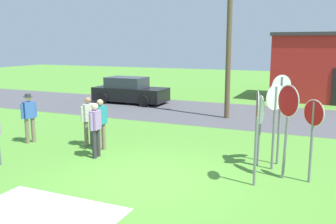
{
  "coord_description": "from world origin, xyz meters",
  "views": [
    {
      "loc": [
        4.01,
        -8.03,
        3.46
      ],
      "look_at": [
        -0.6,
        2.57,
        1.3
      ],
      "focal_mm": 39.47,
      "sensor_mm": 36.0,
      "label": 1
    }
  ],
  "objects_px": {
    "utility_pole": "(229,24)",
    "person_in_teal": "(100,121)",
    "stop_sign_tallest": "(275,112)",
    "person_with_sunhat": "(95,127)",
    "person_in_dark_shirt": "(29,114)",
    "stop_sign_rear_left": "(257,123)",
    "stop_sign_nearest": "(287,114)",
    "stop_sign_low_front": "(260,118)",
    "parked_car_on_street": "(130,91)",
    "stop_sign_rear_right": "(313,127)",
    "person_on_left": "(88,118)",
    "stop_sign_leaning_right": "(280,105)"
  },
  "relations": [
    {
      "from": "stop_sign_low_front",
      "to": "stop_sign_nearest",
      "type": "bearing_deg",
      "value": -43.61
    },
    {
      "from": "stop_sign_nearest",
      "to": "person_on_left",
      "type": "distance_m",
      "value": 6.52
    },
    {
      "from": "parked_car_on_street",
      "to": "stop_sign_rear_right",
      "type": "height_order",
      "value": "stop_sign_rear_right"
    },
    {
      "from": "stop_sign_leaning_right",
      "to": "person_on_left",
      "type": "xyz_separation_m",
      "value": [
        -6.15,
        -0.58,
        -0.75
      ]
    },
    {
      "from": "stop_sign_rear_left",
      "to": "person_with_sunhat",
      "type": "xyz_separation_m",
      "value": [
        -4.89,
        0.37,
        -0.63
      ]
    },
    {
      "from": "stop_sign_rear_left",
      "to": "stop_sign_low_front",
      "type": "distance_m",
      "value": 1.61
    },
    {
      "from": "stop_sign_tallest",
      "to": "stop_sign_rear_left",
      "type": "bearing_deg",
      "value": -99.37
    },
    {
      "from": "stop_sign_leaning_right",
      "to": "person_in_teal",
      "type": "xyz_separation_m",
      "value": [
        -5.5,
        -0.83,
        -0.75
      ]
    },
    {
      "from": "stop_sign_nearest",
      "to": "utility_pole",
      "type": "bearing_deg",
      "value": 115.36
    },
    {
      "from": "utility_pole",
      "to": "person_with_sunhat",
      "type": "height_order",
      "value": "utility_pole"
    },
    {
      "from": "stop_sign_leaning_right",
      "to": "stop_sign_rear_right",
      "type": "xyz_separation_m",
      "value": [
        0.92,
        -1.15,
        -0.3
      ]
    },
    {
      "from": "person_with_sunhat",
      "to": "person_in_dark_shirt",
      "type": "distance_m",
      "value": 3.17
    },
    {
      "from": "utility_pole",
      "to": "stop_sign_tallest",
      "type": "height_order",
      "value": "utility_pole"
    },
    {
      "from": "parked_car_on_street",
      "to": "stop_sign_rear_left",
      "type": "relative_size",
      "value": 1.82
    },
    {
      "from": "utility_pole",
      "to": "person_on_left",
      "type": "height_order",
      "value": "utility_pole"
    },
    {
      "from": "utility_pole",
      "to": "person_in_teal",
      "type": "relative_size",
      "value": 4.87
    },
    {
      "from": "utility_pole",
      "to": "person_in_teal",
      "type": "height_order",
      "value": "utility_pole"
    },
    {
      "from": "utility_pole",
      "to": "stop_sign_rear_right",
      "type": "height_order",
      "value": "utility_pole"
    },
    {
      "from": "parked_car_on_street",
      "to": "stop_sign_nearest",
      "type": "height_order",
      "value": "stop_sign_nearest"
    },
    {
      "from": "utility_pole",
      "to": "stop_sign_nearest",
      "type": "bearing_deg",
      "value": -64.64
    },
    {
      "from": "stop_sign_rear_left",
      "to": "stop_sign_tallest",
      "type": "distance_m",
      "value": 1.42
    },
    {
      "from": "stop_sign_nearest",
      "to": "stop_sign_rear_right",
      "type": "height_order",
      "value": "stop_sign_nearest"
    },
    {
      "from": "stop_sign_tallest",
      "to": "stop_sign_rear_right",
      "type": "xyz_separation_m",
      "value": [
        1.0,
        -0.64,
        -0.18
      ]
    },
    {
      "from": "stop_sign_nearest",
      "to": "person_with_sunhat",
      "type": "xyz_separation_m",
      "value": [
        -5.5,
        -0.45,
        -0.74
      ]
    },
    {
      "from": "stop_sign_rear_right",
      "to": "person_on_left",
      "type": "xyz_separation_m",
      "value": [
        -7.08,
        0.58,
        -0.44
      ]
    },
    {
      "from": "person_with_sunhat",
      "to": "person_on_left",
      "type": "xyz_separation_m",
      "value": [
        -0.96,
        0.97,
        0.03
      ]
    },
    {
      "from": "stop_sign_low_front",
      "to": "person_with_sunhat",
      "type": "bearing_deg",
      "value": -165.55
    },
    {
      "from": "person_with_sunhat",
      "to": "person_in_dark_shirt",
      "type": "relative_size",
      "value": 0.97
    },
    {
      "from": "stop_sign_nearest",
      "to": "stop_sign_rear_right",
      "type": "bearing_deg",
      "value": -5.61
    },
    {
      "from": "person_in_teal",
      "to": "stop_sign_rear_left",
      "type": "bearing_deg",
      "value": -11.82
    },
    {
      "from": "stop_sign_leaning_right",
      "to": "stop_sign_rear_right",
      "type": "distance_m",
      "value": 1.51
    },
    {
      "from": "stop_sign_rear_right",
      "to": "person_in_dark_shirt",
      "type": "distance_m",
      "value": 9.26
    },
    {
      "from": "stop_sign_nearest",
      "to": "person_with_sunhat",
      "type": "bearing_deg",
      "value": -175.29
    },
    {
      "from": "stop_sign_rear_right",
      "to": "person_in_dark_shirt",
      "type": "relative_size",
      "value": 1.22
    },
    {
      "from": "person_with_sunhat",
      "to": "utility_pole",
      "type": "bearing_deg",
      "value": 74.34
    },
    {
      "from": "stop_sign_tallest",
      "to": "person_on_left",
      "type": "relative_size",
      "value": 1.41
    },
    {
      "from": "stop_sign_rear_left",
      "to": "stop_sign_nearest",
      "type": "distance_m",
      "value": 1.04
    },
    {
      "from": "stop_sign_nearest",
      "to": "stop_sign_low_front",
      "type": "bearing_deg",
      "value": 136.39
    },
    {
      "from": "person_in_teal",
      "to": "person_on_left",
      "type": "height_order",
      "value": "same"
    },
    {
      "from": "stop_sign_nearest",
      "to": "person_with_sunhat",
      "type": "relative_size",
      "value": 1.45
    },
    {
      "from": "parked_car_on_street",
      "to": "stop_sign_tallest",
      "type": "height_order",
      "value": "stop_sign_tallest"
    },
    {
      "from": "stop_sign_tallest",
      "to": "stop_sign_rear_right",
      "type": "bearing_deg",
      "value": -32.51
    },
    {
      "from": "parked_car_on_street",
      "to": "person_on_left",
      "type": "distance_m",
      "value": 9.34
    },
    {
      "from": "person_in_teal",
      "to": "person_with_sunhat",
      "type": "relative_size",
      "value": 1.0
    },
    {
      "from": "stop_sign_rear_left",
      "to": "person_in_dark_shirt",
      "type": "bearing_deg",
      "value": 173.67
    },
    {
      "from": "parked_car_on_street",
      "to": "stop_sign_low_front",
      "type": "height_order",
      "value": "stop_sign_low_front"
    },
    {
      "from": "stop_sign_nearest",
      "to": "person_in_dark_shirt",
      "type": "height_order",
      "value": "stop_sign_nearest"
    },
    {
      "from": "utility_pole",
      "to": "stop_sign_tallest",
      "type": "relative_size",
      "value": 3.47
    },
    {
      "from": "parked_car_on_street",
      "to": "person_in_dark_shirt",
      "type": "relative_size",
      "value": 2.48
    },
    {
      "from": "stop_sign_rear_right",
      "to": "person_with_sunhat",
      "type": "height_order",
      "value": "stop_sign_rear_right"
    }
  ]
}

